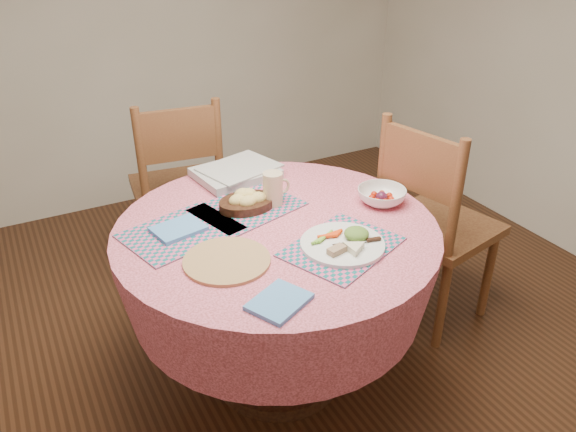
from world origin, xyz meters
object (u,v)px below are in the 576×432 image
object	(u,v)px
chair_back	(179,184)
latte_mug	(273,189)
dining_table	(277,268)
chair_right	(432,221)
fruit_bowl	(382,196)
dinner_plate	(345,242)
bread_bowl	(247,200)
wicker_trivet	(227,261)

from	to	relation	value
chair_back	latte_mug	world-z (taller)	chair_back
dining_table	chair_back	bearing A→B (deg)	94.03
dining_table	chair_right	distance (m)	0.82
dining_table	fruit_bowl	size ratio (longest dim) A/B	5.48
chair_right	chair_back	bearing A→B (deg)	30.59
dinner_plate	bread_bowl	size ratio (longest dim) A/B	1.31
dining_table	dinner_plate	bearing A→B (deg)	-60.53
fruit_bowl	wicker_trivet	bearing A→B (deg)	-171.53
wicker_trivet	bread_bowl	size ratio (longest dim) A/B	1.30
dining_table	fruit_bowl	world-z (taller)	fruit_bowl
latte_mug	dinner_plate	bearing A→B (deg)	-79.88
dinner_plate	latte_mug	size ratio (longest dim) A/B	2.21
dinner_plate	dining_table	bearing A→B (deg)	119.47
dining_table	chair_back	xyz separation A→B (m)	(-0.07, 1.00, -0.03)
dining_table	wicker_trivet	distance (m)	0.36
dining_table	latte_mug	bearing A→B (deg)	66.50
wicker_trivet	fruit_bowl	size ratio (longest dim) A/B	1.33
bread_bowl	fruit_bowl	bearing A→B (deg)	-23.12
chair_back	bread_bowl	bearing A→B (deg)	99.35
chair_right	wicker_trivet	bearing A→B (deg)	86.92
chair_right	chair_back	distance (m)	1.32
chair_back	fruit_bowl	bearing A→B (deg)	124.58
chair_back	fruit_bowl	world-z (taller)	chair_back
dining_table	fruit_bowl	xyz separation A→B (m)	(0.47, -0.03, 0.22)
chair_right	latte_mug	distance (m)	0.81
dinner_plate	fruit_bowl	xyz separation A→B (m)	(0.32, 0.22, 0.01)
dining_table	dinner_plate	world-z (taller)	dinner_plate
bread_bowl	fruit_bowl	distance (m)	0.55
bread_bowl	wicker_trivet	bearing A→B (deg)	-124.68
chair_right	bread_bowl	world-z (taller)	chair_right
bread_bowl	latte_mug	xyz separation A→B (m)	(0.11, -0.02, 0.04)
dining_table	wicker_trivet	xyz separation A→B (m)	(-0.26, -0.14, 0.20)
bread_bowl	fruit_bowl	size ratio (longest dim) A/B	1.02
chair_right	dinner_plate	world-z (taller)	chair_right
latte_mug	wicker_trivet	bearing A→B (deg)	-137.87
wicker_trivet	fruit_bowl	xyz separation A→B (m)	(0.73, 0.11, 0.02)
bread_bowl	fruit_bowl	xyz separation A→B (m)	(0.50, -0.22, -0.01)
chair_back	dinner_plate	distance (m)	1.29
wicker_trivet	dinner_plate	distance (m)	0.42
chair_right	latte_mug	size ratio (longest dim) A/B	7.62
wicker_trivet	latte_mug	xyz separation A→B (m)	(0.33, 0.30, 0.07)
chair_back	latte_mug	size ratio (longest dim) A/B	7.43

